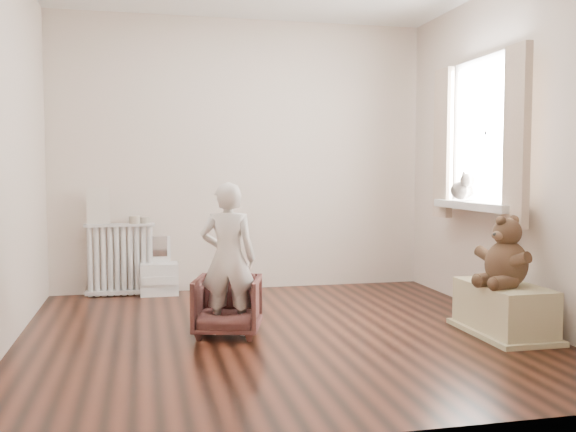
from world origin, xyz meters
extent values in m
cube|color=black|center=(0.00, 0.00, 0.00)|extent=(3.60, 3.60, 0.01)
cube|color=silver|center=(0.00, 1.80, 1.30)|extent=(3.60, 0.02, 2.60)
cube|color=silver|center=(0.00, -1.80, 1.30)|extent=(3.60, 0.02, 2.60)
cube|color=silver|center=(-1.80, 0.00, 1.30)|extent=(0.02, 3.60, 2.60)
cube|color=silver|center=(1.80, 0.00, 1.30)|extent=(0.02, 3.60, 2.60)
cube|color=white|center=(1.76, 0.30, 1.45)|extent=(0.03, 0.90, 1.10)
cube|color=silver|center=(1.67, 0.30, 0.87)|extent=(0.22, 1.10, 0.06)
cube|color=beige|center=(1.65, -0.27, 1.39)|extent=(0.06, 0.26, 1.30)
cube|color=beige|center=(1.65, 0.87, 1.39)|extent=(0.06, 0.26, 1.30)
cube|color=silver|center=(-1.15, 1.68, 0.39)|extent=(0.63, 0.12, 0.67)
cube|color=beige|center=(-1.34, 1.68, 0.83)|extent=(0.20, 0.02, 0.33)
cylinder|color=#A59E8C|center=(-1.01, 1.68, 0.70)|extent=(0.11, 0.11, 0.07)
cylinder|color=#A59E8C|center=(-0.94, 1.68, 0.69)|extent=(0.10, 0.10, 0.06)
cube|color=silver|center=(-0.81, 1.65, 0.28)|extent=(0.34, 0.25, 0.54)
imported|color=#512925|center=(-0.38, 0.04, 0.21)|extent=(0.55, 0.56, 0.42)
imported|color=silver|center=(-0.38, -0.01, 0.55)|extent=(0.44, 0.35, 1.05)
cube|color=beige|center=(1.52, -0.37, 0.20)|extent=(0.40, 0.75, 0.36)
camera|label=1|loc=(-0.94, -4.37, 1.15)|focal=40.00mm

